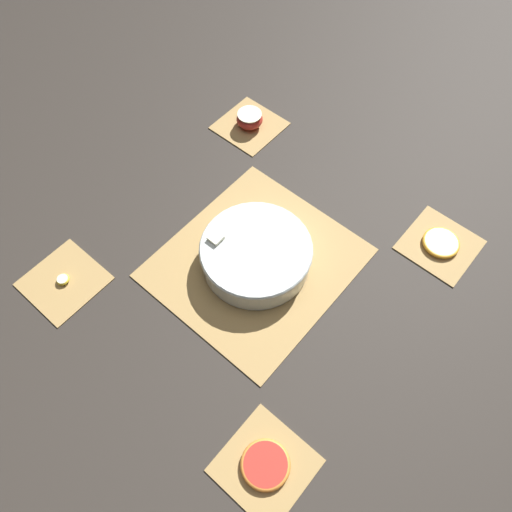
{
  "coord_description": "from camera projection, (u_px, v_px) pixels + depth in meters",
  "views": [
    {
      "loc": [
        0.44,
        0.38,
        1.01
      ],
      "look_at": [
        0.0,
        0.0,
        0.03
      ],
      "focal_mm": 35.0,
      "sensor_mm": 36.0,
      "label": 1
    }
  ],
  "objects": [
    {
      "name": "coaster_mat_far_right",
      "position": [
        265.0,
        465.0,
        0.94
      ],
      "size": [
        0.16,
        0.16,
        0.01
      ],
      "color": "#A8844C",
      "rests_on": "ground_plane"
    },
    {
      "name": "apple_half",
      "position": [
        250.0,
        119.0,
        1.37
      ],
      "size": [
        0.07,
        0.07,
        0.04
      ],
      "color": "#B72D23",
      "rests_on": "coaster_mat_near_left"
    },
    {
      "name": "coaster_mat_near_left",
      "position": [
        250.0,
        125.0,
        1.39
      ],
      "size": [
        0.16,
        0.16,
        0.01
      ],
      "color": "#A8844C",
      "rests_on": "ground_plane"
    },
    {
      "name": "bamboo_mat_center",
      "position": [
        256.0,
        262.0,
        1.17
      ],
      "size": [
        0.43,
        0.4,
        0.01
      ],
      "color": "#A8844C",
      "rests_on": "ground_plane"
    },
    {
      "name": "ground_plane",
      "position": [
        256.0,
        263.0,
        1.17
      ],
      "size": [
        6.0,
        6.0,
        0.0
      ],
      "primitive_type": "plane",
      "color": "#2D2823"
    },
    {
      "name": "grapefruit_slice",
      "position": [
        265.0,
        465.0,
        0.93
      ],
      "size": [
        0.1,
        0.1,
        0.01
      ],
      "color": "red",
      "rests_on": "coaster_mat_far_right"
    },
    {
      "name": "banana_coin_single",
      "position": [
        63.0,
        280.0,
        1.14
      ],
      "size": [
        0.03,
        0.03,
        0.01
      ],
      "color": "#F4EABC",
      "rests_on": "coaster_mat_near_right"
    },
    {
      "name": "fruit_salad_bowl",
      "position": [
        256.0,
        253.0,
        1.13
      ],
      "size": [
        0.26,
        0.26,
        0.08
      ],
      "color": "silver",
      "rests_on": "bamboo_mat_center"
    },
    {
      "name": "orange_slice_whole",
      "position": [
        441.0,
        243.0,
        1.19
      ],
      "size": [
        0.09,
        0.09,
        0.01
      ],
      "color": "orange",
      "rests_on": "coaster_mat_far_left"
    },
    {
      "name": "coaster_mat_near_right",
      "position": [
        64.0,
        281.0,
        1.14
      ],
      "size": [
        0.16,
        0.16,
        0.01
      ],
      "color": "#A8844C",
      "rests_on": "ground_plane"
    },
    {
      "name": "coaster_mat_far_left",
      "position": [
        440.0,
        244.0,
        1.19
      ],
      "size": [
        0.16,
        0.16,
        0.01
      ],
      "color": "#A8844C",
      "rests_on": "ground_plane"
    }
  ]
}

